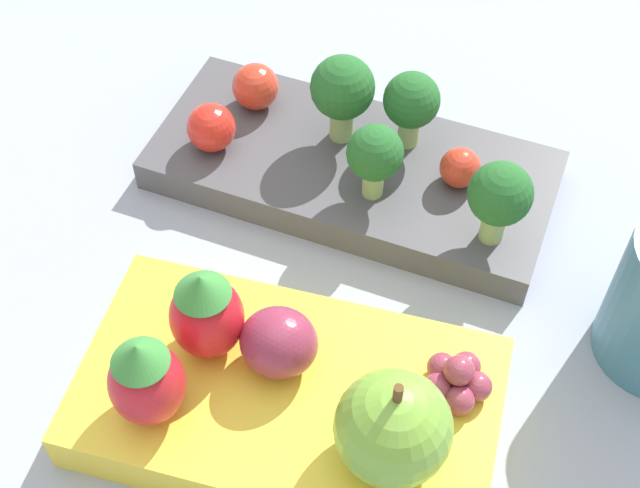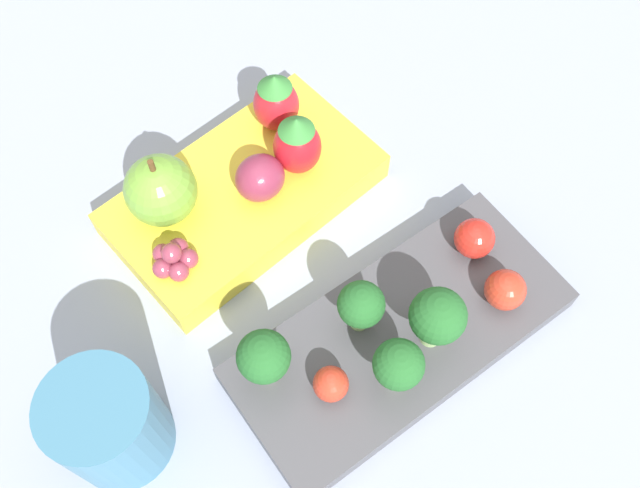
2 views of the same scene
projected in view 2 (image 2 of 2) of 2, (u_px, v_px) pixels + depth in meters
ground_plane at (324, 268)px, 0.51m from camera, size 4.00×4.00×0.00m
bento_box_savoury at (403, 333)px, 0.47m from camera, size 0.24×0.12×0.02m
bento_box_fruit at (244, 195)px, 0.52m from camera, size 0.19×0.11×0.03m
broccoli_floret_0 at (437, 317)px, 0.43m from camera, size 0.04×0.04×0.05m
broccoli_floret_1 at (361, 306)px, 0.44m from camera, size 0.03×0.03×0.05m
broccoli_floret_2 at (398, 365)px, 0.42m from camera, size 0.03×0.03×0.05m
broccoli_floret_3 at (264, 358)px, 0.42m from camera, size 0.03×0.03×0.05m
cherry_tomato_0 at (331, 384)px, 0.44m from camera, size 0.02×0.02×0.02m
cherry_tomato_1 at (474, 238)px, 0.48m from camera, size 0.03×0.03×0.03m
cherry_tomato_2 at (505, 290)px, 0.46m from camera, size 0.03×0.03×0.03m
apple at (161, 190)px, 0.48m from camera, size 0.05×0.05×0.06m
strawberry_0 at (297, 144)px, 0.50m from camera, size 0.03×0.03×0.05m
strawberry_1 at (276, 102)px, 0.51m from camera, size 0.03×0.03×0.05m
plum at (256, 180)px, 0.49m from camera, size 0.04×0.03×0.03m
grape_cluster at (174, 259)px, 0.47m from camera, size 0.03×0.03×0.02m
drinking_cup at (109, 424)px, 0.42m from camera, size 0.06×0.06×0.08m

